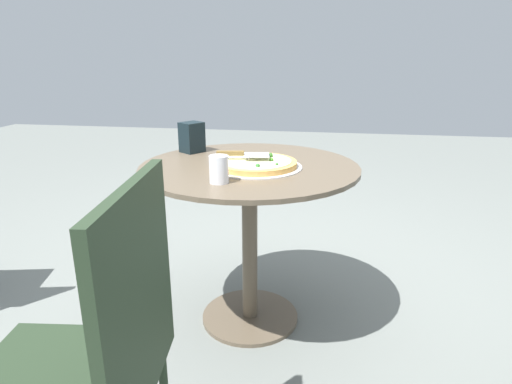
{
  "coord_description": "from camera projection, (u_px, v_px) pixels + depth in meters",
  "views": [
    {
      "loc": [
        0.29,
        -1.67,
        1.15
      ],
      "look_at": [
        0.03,
        -0.03,
        0.62
      ],
      "focal_mm": 30.06,
      "sensor_mm": 36.0,
      "label": 1
    }
  ],
  "objects": [
    {
      "name": "pizza_on_tray",
      "position": [
        256.0,
        164.0,
        1.7
      ],
      "size": [
        0.37,
        0.37,
        0.04
      ],
      "color": "silver",
      "rests_on": "patio_table"
    },
    {
      "name": "drinking_cup",
      "position": [
        219.0,
        169.0,
        1.49
      ],
      "size": [
        0.07,
        0.07,
        0.1
      ],
      "primitive_type": "cylinder",
      "color": "silver",
      "rests_on": "patio_table"
    },
    {
      "name": "napkin_dispenser",
      "position": [
        192.0,
        137.0,
        1.95
      ],
      "size": [
        0.12,
        0.12,
        0.14
      ],
      "primitive_type": "cube",
      "rotation": [
        0.0,
        0.0,
        0.96
      ],
      "color": "black",
      "rests_on": "patio_table"
    },
    {
      "name": "patio_chair_far",
      "position": [
        91.0,
        358.0,
        0.92
      ],
      "size": [
        0.47,
        0.47,
        0.92
      ],
      "color": "#22311F",
      "rests_on": "ground"
    },
    {
      "name": "patio_table",
      "position": [
        250.0,
        205.0,
        1.8
      ],
      "size": [
        0.89,
        0.89,
        0.72
      ],
      "color": "brown",
      "rests_on": "ground"
    },
    {
      "name": "ground_plane",
      "position": [
        250.0,
        317.0,
        1.96
      ],
      "size": [
        10.0,
        10.0,
        0.0
      ],
      "primitive_type": "plane",
      "color": "slate"
    },
    {
      "name": "pizza_server",
      "position": [
        243.0,
        154.0,
        1.71
      ],
      "size": [
        0.22,
        0.1,
        0.02
      ],
      "color": "silver",
      "rests_on": "pizza_on_tray"
    }
  ]
}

